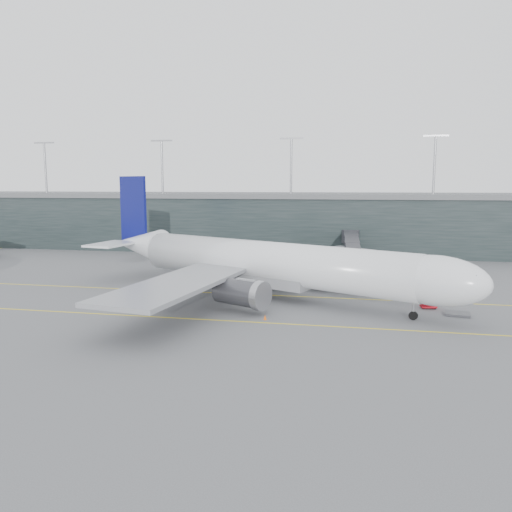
# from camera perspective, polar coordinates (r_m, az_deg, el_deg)

# --- Properties ---
(ground) EXTENTS (320.00, 320.00, 0.00)m
(ground) POSITION_cam_1_polar(r_m,az_deg,el_deg) (85.46, -3.49, -3.68)
(ground) COLOR #515156
(ground) RESTS_ON ground
(taxiline_a) EXTENTS (160.00, 0.25, 0.02)m
(taxiline_a) POSITION_cam_1_polar(r_m,az_deg,el_deg) (81.68, -4.20, -4.23)
(taxiline_a) COLOR yellow
(taxiline_a) RESTS_ON ground
(taxiline_b) EXTENTS (160.00, 0.25, 0.02)m
(taxiline_b) POSITION_cam_1_polar(r_m,az_deg,el_deg) (66.84, -7.86, -7.10)
(taxiline_b) COLOR yellow
(taxiline_b) RESTS_ON ground
(taxiline_lead_main) EXTENTS (0.25, 60.00, 0.02)m
(taxiline_lead_main) POSITION_cam_1_polar(r_m,az_deg,el_deg) (103.69, 1.98, -1.57)
(taxiline_lead_main) COLOR yellow
(taxiline_lead_main) RESTS_ON ground
(terminal) EXTENTS (240.00, 36.00, 29.00)m
(terminal) POSITION_cam_1_polar(r_m,az_deg,el_deg) (140.87, 2.46, 4.12)
(terminal) COLOR black
(terminal) RESTS_ON ground
(main_aircraft) EXTENTS (64.69, 59.54, 19.09)m
(main_aircraft) POSITION_cam_1_polar(r_m,az_deg,el_deg) (77.97, 1.15, -0.81)
(main_aircraft) COLOR silver
(main_aircraft) RESTS_ON ground
(jet_bridge) EXTENTS (4.65, 44.49, 6.78)m
(jet_bridge) POSITION_cam_1_polar(r_m,az_deg,el_deg) (105.63, 10.94, 1.25)
(jet_bridge) COLOR #2D2D32
(jet_bridge) RESTS_ON ground
(gse_cart) EXTENTS (2.32, 1.65, 1.47)m
(gse_cart) POSITION_cam_1_polar(r_m,az_deg,el_deg) (75.42, 19.12, -5.08)
(gse_cart) COLOR #AC0C17
(gse_cart) RESTS_ON ground
(baggage_dolly) EXTENTS (3.62, 3.10, 0.32)m
(baggage_dolly) POSITION_cam_1_polar(r_m,az_deg,el_deg) (73.14, 22.04, -6.14)
(baggage_dolly) COLOR #38393D
(baggage_dolly) RESTS_ON ground
(uld_a) EXTENTS (2.19, 1.92, 1.72)m
(uld_a) POSITION_cam_1_polar(r_m,az_deg,el_deg) (95.93, -4.83, -1.84)
(uld_a) COLOR #37373C
(uld_a) RESTS_ON ground
(uld_b) EXTENTS (2.24, 1.97, 1.73)m
(uld_b) POSITION_cam_1_polar(r_m,az_deg,el_deg) (96.21, -2.33, -1.79)
(uld_b) COLOR #37373C
(uld_b) RESTS_ON ground
(uld_c) EXTENTS (2.24, 1.99, 1.72)m
(uld_c) POSITION_cam_1_polar(r_m,az_deg,el_deg) (94.95, -1.78, -1.92)
(uld_c) COLOR #37373C
(uld_c) RESTS_ON ground
(cone_nose) EXTENTS (0.45, 0.45, 0.72)m
(cone_nose) POSITION_cam_1_polar(r_m,az_deg,el_deg) (77.35, 19.51, -5.13)
(cone_nose) COLOR #F93F0D
(cone_nose) RESTS_ON ground
(cone_wing_stbd) EXTENTS (0.42, 0.42, 0.67)m
(cone_wing_stbd) POSITION_cam_1_polar(r_m,az_deg,el_deg) (65.61, 1.04, -7.02)
(cone_wing_stbd) COLOR #E4540C
(cone_wing_stbd) RESTS_ON ground
(cone_wing_port) EXTENTS (0.46, 0.46, 0.74)m
(cone_wing_port) POSITION_cam_1_polar(r_m,az_deg,el_deg) (93.86, 4.44, -2.39)
(cone_wing_port) COLOR #CD460B
(cone_wing_port) RESTS_ON ground
(cone_tail) EXTENTS (0.47, 0.47, 0.75)m
(cone_tail) POSITION_cam_1_polar(r_m,az_deg,el_deg) (79.93, -13.13, -4.44)
(cone_tail) COLOR orange
(cone_tail) RESTS_ON ground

